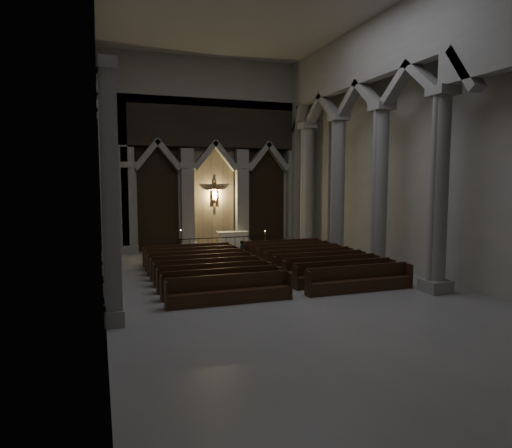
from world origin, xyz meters
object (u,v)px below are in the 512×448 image
Objects in this scene: candle_stand_left at (181,248)px; worshipper at (243,251)px; candle_stand_right at (265,246)px; altar at (233,239)px; altar_rail at (226,243)px; pews at (262,269)px.

worshipper is (2.75, -3.44, 0.19)m from candle_stand_left.
candle_stand_left is at bearing 175.17° from candle_stand_right.
worshipper is at bearing -128.56° from candle_stand_right.
altar is 1.64× the size of worshipper.
altar_rail is 2.69m from worshipper.
worshipper is at bearing -86.05° from altar_rail.
worshipper is (-0.79, -4.65, -0.05)m from altar.
altar is at bearing 134.53° from candle_stand_right.
candle_stand_right is 3.85m from worshipper.
pews is (2.56, -7.03, -0.07)m from candle_stand_left.
pews is (-0.97, -8.23, -0.31)m from altar.
worshipper is at bearing -99.62° from altar.
altar is at bearing 18.81° from candle_stand_left.
altar is at bearing 63.66° from altar_rail.
candle_stand_left is (-3.53, -1.20, -0.24)m from altar.
candle_stand_right reaches higher than altar_rail.
pews is at bearing -116.40° from worshipper.
altar_rail is 2.63m from candle_stand_right.
candle_stand_right is (5.14, -0.43, -0.05)m from candle_stand_left.
candle_stand_left is 1.13× the size of candle_stand_right.
pews is at bearing -69.98° from candle_stand_left.
altar_rail is at bearing -16.57° from candle_stand_left.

